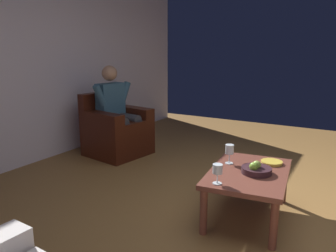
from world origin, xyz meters
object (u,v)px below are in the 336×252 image
person_seated (117,108)px  coffee_table (248,178)px  wine_glass_far (230,151)px  fruit_bowl (256,169)px  armchair (116,131)px  wine_glass_near (218,170)px  decorative_dish (272,162)px

person_seated → coffee_table: (0.83, 2.06, -0.29)m
wine_glass_far → fruit_bowl: (0.12, 0.27, -0.09)m
person_seated → wine_glass_far: person_seated is taller
armchair → wine_glass_far: bearing=77.2°
coffee_table → wine_glass_near: wine_glass_near is taller
wine_glass_near → decorative_dish: wine_glass_near is taller
person_seated → fruit_bowl: (0.86, 2.13, -0.20)m
armchair → wine_glass_far: 2.03m
wine_glass_far → person_seated: bearing=-111.7°
wine_glass_far → decorative_dish: size_ratio=0.93×
wine_glass_near → decorative_dish: bearing=159.8°
coffee_table → wine_glass_near: bearing=-18.3°
fruit_bowl → wine_glass_near: bearing=-28.0°
coffee_table → fruit_bowl: size_ratio=4.04×
person_seated → decorative_dish: (0.55, 2.18, -0.22)m
coffee_table → decorative_dish: size_ratio=5.31×
wine_glass_near → wine_glass_far: bearing=-170.3°
coffee_table → fruit_bowl: bearing=71.6°
coffee_table → decorative_dish: bearing=157.3°
person_seated → coffee_table: bearing=76.7°
wine_glass_near → fruit_bowl: bearing=152.0°
armchair → decorative_dish: 2.28m
armchair → decorative_dish: size_ratio=4.46×
person_seated → wine_glass_far: bearing=77.1°
person_seated → wine_glass_near: size_ratio=7.76×
person_seated → coffee_table: person_seated is taller
wine_glass_far → coffee_table: bearing=65.1°
armchair → coffee_table: size_ratio=0.84×
coffee_table → wine_glass_far: bearing=-114.9°
person_seated → wine_glass_near: person_seated is taller
person_seated → fruit_bowl: 2.30m
wine_glass_far → fruit_bowl: size_ratio=0.71×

